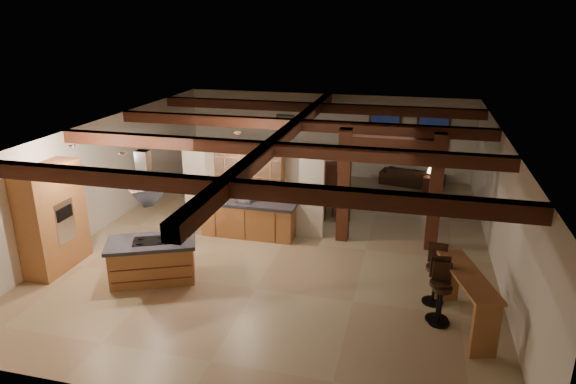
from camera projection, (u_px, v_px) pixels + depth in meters
name	position (u px, v px, depth m)	size (l,w,h in m)	color
ground	(285.00, 241.00, 13.11)	(12.00, 12.00, 0.00)	tan
room_walls	(285.00, 175.00, 12.52)	(12.00, 12.00, 12.00)	beige
ceiling_beams	(285.00, 135.00, 12.20)	(10.00, 12.00, 0.28)	#3F150F
timber_posts	(390.00, 177.00, 12.41)	(2.50, 0.30, 2.90)	#3F150F
partition_wall	(253.00, 191.00, 13.43)	(3.80, 0.18, 2.20)	beige
pantry_cabinet	(53.00, 218.00, 11.40)	(0.67, 1.60, 2.40)	#9E5B33
back_counter	(248.00, 219.00, 13.28)	(2.50, 0.66, 0.94)	#9E5B33
upper_display_cabinet	(250.00, 166.00, 13.02)	(1.80, 0.36, 0.95)	#9E5B33
range_hood	(147.00, 203.00, 10.65)	(1.10, 1.10, 1.40)	silver
back_windows	(408.00, 139.00, 17.41)	(2.70, 0.07, 1.70)	#3F150F
framed_art	(285.00, 126.00, 18.33)	(0.65, 0.05, 0.85)	#3F150F
recessed_cans	(148.00, 144.00, 10.98)	(3.16, 2.46, 0.03)	silver
kitchen_island	(153.00, 260.00, 11.08)	(2.11, 1.67, 0.93)	#9E5B33
dining_table	(308.00, 201.00, 15.03)	(1.76, 0.98, 0.62)	#38190E
sofa	(412.00, 176.00, 17.35)	(2.10, 0.82, 0.61)	black
microwave	(245.00, 198.00, 13.11)	(0.41, 0.28, 0.23)	silver
bar_counter	(466.00, 291.00, 9.32)	(1.08, 2.12, 1.08)	#9E5B33
side_table	(430.00, 184.00, 16.65)	(0.42, 0.42, 0.53)	#3F150F
table_lamp	(431.00, 171.00, 16.50)	(0.25, 0.25, 0.29)	black
bar_stool_a	(441.00, 294.00, 9.47)	(0.41, 0.42, 1.17)	black
bar_stool_b	(439.00, 289.00, 9.56)	(0.43, 0.44, 1.24)	black
bar_stool_c	(435.00, 274.00, 10.16)	(0.43, 0.44, 1.23)	black
dining_chairs	(308.00, 189.00, 14.91)	(2.67, 2.67, 1.32)	#3F150F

